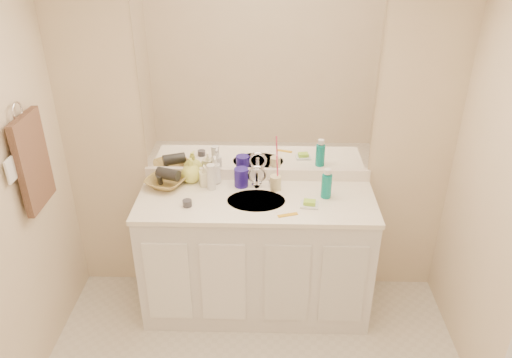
% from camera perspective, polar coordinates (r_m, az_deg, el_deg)
% --- Properties ---
extents(wall_back, '(2.60, 0.02, 2.40)m').
position_cam_1_polar(wall_back, '(3.27, 0.15, 5.02)').
color(wall_back, beige).
rests_on(wall_back, floor).
extents(vanity_cabinet, '(1.50, 0.55, 0.85)m').
position_cam_1_polar(vanity_cabinet, '(3.42, 0.02, -8.85)').
color(vanity_cabinet, silver).
rests_on(vanity_cabinet, floor).
extents(countertop, '(1.52, 0.57, 0.03)m').
position_cam_1_polar(countertop, '(3.18, 0.02, -2.51)').
color(countertop, white).
rests_on(countertop, vanity_cabinet).
extents(backsplash, '(1.52, 0.03, 0.08)m').
position_cam_1_polar(backsplash, '(3.38, 0.14, 0.56)').
color(backsplash, white).
rests_on(backsplash, countertop).
extents(sink_basin, '(0.37, 0.37, 0.02)m').
position_cam_1_polar(sink_basin, '(3.16, 0.01, -2.65)').
color(sink_basin, beige).
rests_on(sink_basin, countertop).
extents(faucet, '(0.02, 0.02, 0.11)m').
position_cam_1_polar(faucet, '(3.28, 0.10, -0.03)').
color(faucet, silver).
rests_on(faucet, countertop).
extents(mirror, '(1.48, 0.01, 1.20)m').
position_cam_1_polar(mirror, '(3.14, 0.16, 11.03)').
color(mirror, white).
rests_on(mirror, wall_back).
extents(blue_mug, '(0.12, 0.12, 0.13)m').
position_cam_1_polar(blue_mug, '(3.29, -1.70, 0.19)').
color(blue_mug, navy).
rests_on(blue_mug, countertop).
extents(tan_cup, '(0.09, 0.09, 0.10)m').
position_cam_1_polar(tan_cup, '(3.25, 2.25, -0.44)').
color(tan_cup, beige).
rests_on(tan_cup, countertop).
extents(toothbrush, '(0.02, 0.04, 0.21)m').
position_cam_1_polar(toothbrush, '(3.20, 2.46, 1.13)').
color(toothbrush, '#FF4371').
rests_on(toothbrush, tan_cup).
extents(mouthwash_bottle, '(0.07, 0.07, 0.16)m').
position_cam_1_polar(mouthwash_bottle, '(3.18, 8.05, -0.81)').
color(mouthwash_bottle, '#0A827B').
rests_on(mouthwash_bottle, countertop).
extents(soap_dish, '(0.12, 0.10, 0.01)m').
position_cam_1_polar(soap_dish, '(3.11, 6.12, -2.97)').
color(soap_dish, silver).
rests_on(soap_dish, countertop).
extents(green_soap, '(0.08, 0.06, 0.03)m').
position_cam_1_polar(green_soap, '(3.10, 6.14, -2.69)').
color(green_soap, '#97D634').
rests_on(green_soap, soap_dish).
extents(orange_comb, '(0.13, 0.06, 0.01)m').
position_cam_1_polar(orange_comb, '(3.01, 3.65, -4.11)').
color(orange_comb, gold).
rests_on(orange_comb, countertop).
extents(dark_jar, '(0.08, 0.08, 0.04)m').
position_cam_1_polar(dark_jar, '(3.11, -7.86, -2.75)').
color(dark_jar, '#38373E').
rests_on(dark_jar, countertop).
extents(extra_white_bottle, '(0.07, 0.07, 0.18)m').
position_cam_1_polar(extra_white_bottle, '(3.25, -5.15, 0.21)').
color(extra_white_bottle, silver).
rests_on(extra_white_bottle, countertop).
extents(soap_bottle_white, '(0.08, 0.08, 0.19)m').
position_cam_1_polar(soap_bottle_white, '(3.32, -4.66, 1.01)').
color(soap_bottle_white, white).
rests_on(soap_bottle_white, countertop).
extents(soap_bottle_cream, '(0.08, 0.08, 0.15)m').
position_cam_1_polar(soap_bottle_cream, '(3.31, -5.90, 0.40)').
color(soap_bottle_cream, '#F4F0C7').
rests_on(soap_bottle_cream, countertop).
extents(soap_bottle_yellow, '(0.17, 0.17, 0.17)m').
position_cam_1_polar(soap_bottle_yellow, '(3.36, -7.44, 1.02)').
color(soap_bottle_yellow, '#DDE559').
rests_on(soap_bottle_yellow, countertop).
extents(wicker_basket, '(0.33, 0.33, 0.06)m').
position_cam_1_polar(wicker_basket, '(3.35, -10.25, -0.34)').
color(wicker_basket, olive).
rests_on(wicker_basket, countertop).
extents(hair_dryer, '(0.17, 0.12, 0.08)m').
position_cam_1_polar(hair_dryer, '(3.32, -10.00, 0.55)').
color(hair_dryer, black).
rests_on(hair_dryer, wicker_basket).
extents(towel_ring, '(0.01, 0.11, 0.11)m').
position_cam_1_polar(towel_ring, '(2.97, -25.63, 6.98)').
color(towel_ring, silver).
rests_on(towel_ring, wall_left).
extents(hand_towel, '(0.04, 0.32, 0.55)m').
position_cam_1_polar(hand_towel, '(3.07, -24.14, 1.81)').
color(hand_towel, '#402C22').
rests_on(hand_towel, towel_ring).
extents(switch_plate, '(0.01, 0.08, 0.13)m').
position_cam_1_polar(switch_plate, '(2.90, -26.25, 0.91)').
color(switch_plate, white).
rests_on(switch_plate, wall_left).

